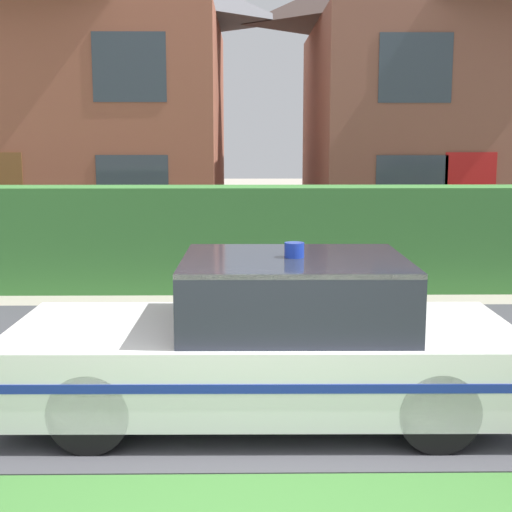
{
  "coord_description": "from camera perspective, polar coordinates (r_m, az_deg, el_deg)",
  "views": [
    {
      "loc": [
        -0.03,
        -3.87,
        2.33
      ],
      "look_at": [
        0.07,
        4.0,
        1.05
      ],
      "focal_mm": 50.0,
      "sensor_mm": 36.0,
      "label": 1
    }
  ],
  "objects": [
    {
      "name": "road_strip",
      "position": [
        7.67,
        -0.48,
        -8.4
      ],
      "size": [
        28.0,
        5.18,
        0.01
      ],
      "primitive_type": "cube",
      "color": "#424247",
      "rests_on": "ground"
    },
    {
      "name": "garden_hedge",
      "position": [
        11.14,
        -0.05,
        1.41
      ],
      "size": [
        15.9,
        0.87,
        1.62
      ],
      "primitive_type": "cube",
      "color": "#3D7F38",
      "rests_on": "ground"
    },
    {
      "name": "police_car",
      "position": [
        6.07,
        1.2,
        -6.86
      ],
      "size": [
        4.22,
        1.75,
        1.48
      ],
      "rotation": [
        0.0,
        0.0,
        3.13
      ],
      "color": "black",
      "rests_on": "road_strip"
    },
    {
      "name": "house_left",
      "position": [
        17.51,
        -14.87,
        13.41
      ],
      "size": [
        7.38,
        6.43,
        7.24
      ],
      "color": "#93513D",
      "rests_on": "ground"
    },
    {
      "name": "house_right",
      "position": [
        18.0,
        16.43,
        13.35
      ],
      "size": [
        7.52,
        7.0,
        7.31
      ],
      "color": "brown",
      "rests_on": "ground"
    }
  ]
}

